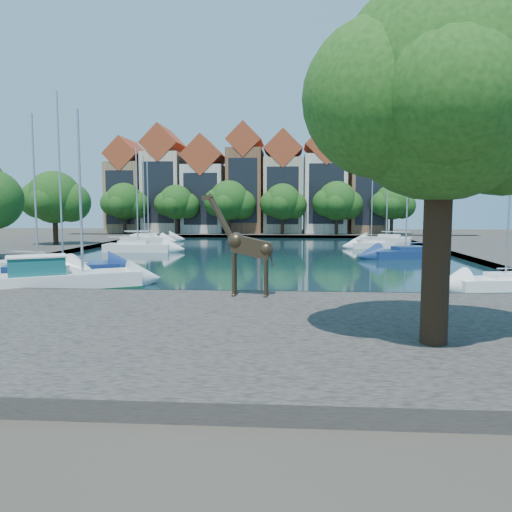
{
  "coord_description": "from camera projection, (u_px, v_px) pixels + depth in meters",
  "views": [
    {
      "loc": [
        3.21,
        -23.93,
        4.57
      ],
      "look_at": [
        1.64,
        -1.26,
        2.32
      ],
      "focal_mm": 35.0,
      "sensor_mm": 36.0,
      "label": 1
    }
  ],
  "objects": [
    {
      "name": "townhouse_east_mid",
      "position": [
        324.0,
        184.0,
        78.62
      ],
      "size": [
        6.43,
        9.18,
        16.65
      ],
      "color": "beige",
      "rests_on": "far_quay"
    },
    {
      "name": "townhouse_east_inner",
      "position": [
        283.0,
        187.0,
        79.11
      ],
      "size": [
        5.94,
        9.18,
        15.79
      ],
      "color": "tan",
      "rests_on": "far_quay"
    },
    {
      "name": "near_quay",
      "position": [
        198.0,
        330.0,
        17.45
      ],
      "size": [
        50.0,
        14.0,
        0.5
      ],
      "primitive_type": "cube",
      "color": "#4F4B44",
      "rests_on": "ground"
    },
    {
      "name": "townhouse_west_inner",
      "position": [
        205.0,
        189.0,
        80.0
      ],
      "size": [
        6.43,
        9.18,
        15.15
      ],
      "color": "beige",
      "rests_on": "far_quay"
    },
    {
      "name": "sailboat_left_e",
      "position": [
        145.0,
        238.0,
        62.39
      ],
      "size": [
        6.12,
        2.97,
        10.79
      ],
      "color": "white",
      "rests_on": "water_basin"
    },
    {
      "name": "far_tree_west",
      "position": [
        177.0,
        203.0,
        75.01
      ],
      "size": [
        6.76,
        5.2,
        7.36
      ],
      "color": "#332114",
      "rests_on": "far_quay"
    },
    {
      "name": "far_tree_far_west",
      "position": [
        125.0,
        203.0,
        75.55
      ],
      "size": [
        7.28,
        5.6,
        7.68
      ],
      "color": "#332114",
      "rests_on": "far_quay"
    },
    {
      "name": "motorsailer",
      "position": [
        60.0,
        276.0,
        26.83
      ],
      "size": [
        7.95,
        5.83,
        9.66
      ],
      "color": "white",
      "rests_on": "water_basin"
    },
    {
      "name": "far_tree_far_east",
      "position": [
        393.0,
        203.0,
        72.81
      ],
      "size": [
        6.76,
        5.2,
        7.36
      ],
      "color": "#332114",
      "rests_on": "far_quay"
    },
    {
      "name": "giraffe_statue",
      "position": [
        246.0,
        246.0,
        22.61
      ],
      "size": [
        3.25,
        0.71,
        4.64
      ],
      "color": "#392B1C",
      "rests_on": "near_quay"
    },
    {
      "name": "water_basin",
      "position": [
        257.0,
        254.0,
        48.25
      ],
      "size": [
        38.0,
        50.0,
        0.08
      ],
      "primitive_type": "cube",
      "color": "black",
      "rests_on": "ground"
    },
    {
      "name": "far_tree_mid_east",
      "position": [
        283.0,
        203.0,
        73.9
      ],
      "size": [
        7.02,
        5.4,
        7.52
      ],
      "color": "#332114",
      "rests_on": "far_quay"
    },
    {
      "name": "sailboat_left_c",
      "position": [
        138.0,
        246.0,
        49.86
      ],
      "size": [
        6.6,
        2.31,
        10.38
      ],
      "color": "silver",
      "rests_on": "water_basin"
    },
    {
      "name": "sailboat_left_b",
      "position": [
        63.0,
        266.0,
        33.43
      ],
      "size": [
        7.57,
        4.73,
        11.94
      ],
      "color": "navy",
      "rests_on": "water_basin"
    },
    {
      "name": "side_tree_left_far",
      "position": [
        55.0,
        199.0,
        53.19
      ],
      "size": [
        7.28,
        5.6,
        7.88
      ],
      "color": "#332114",
      "rests_on": "left_quay"
    },
    {
      "name": "sailboat_right_a",
      "position": [
        506.0,
        280.0,
        27.31
      ],
      "size": [
        6.14,
        3.15,
        9.69
      ],
      "color": "white",
      "rests_on": "water_basin"
    },
    {
      "name": "sailboat_left_d",
      "position": [
        149.0,
        237.0,
        64.09
      ],
      "size": [
        6.88,
        4.24,
        10.39
      ],
      "color": "silver",
      "rests_on": "water_basin"
    },
    {
      "name": "townhouse_east_end",
      "position": [
        366.0,
        190.0,
        78.27
      ],
      "size": [
        5.44,
        9.18,
        14.43
      ],
      "color": "brown",
      "rests_on": "far_quay"
    },
    {
      "name": "sailboat_right_c",
      "position": [
        371.0,
        243.0,
        54.33
      ],
      "size": [
        4.98,
        2.85,
        9.89
      ],
      "color": "white",
      "rests_on": "water_basin"
    },
    {
      "name": "far_tree_east",
      "position": [
        338.0,
        202.0,
        73.34
      ],
      "size": [
        7.54,
        5.8,
        7.84
      ],
      "color": "#332114",
      "rests_on": "far_quay"
    },
    {
      "name": "far_quay",
      "position": [
        270.0,
        234.0,
        79.99
      ],
      "size": [
        60.0,
        16.0,
        0.5
      ],
      "primitive_type": "cube",
      "color": "#4F4B44",
      "rests_on": "ground"
    },
    {
      "name": "plane_tree",
      "position": [
        446.0,
        97.0,
        14.2
      ],
      "size": [
        8.32,
        6.4,
        10.62
      ],
      "color": "#332114",
      "rests_on": "near_quay"
    },
    {
      "name": "townhouse_west_end",
      "position": [
        129.0,
        189.0,
        80.86
      ],
      "size": [
        5.44,
        9.18,
        14.93
      ],
      "color": "#8D6E4D",
      "rests_on": "far_quay"
    },
    {
      "name": "townhouse_west_mid",
      "position": [
        165.0,
        184.0,
        80.36
      ],
      "size": [
        5.94,
        9.18,
        16.79
      ],
      "color": "beige",
      "rests_on": "far_quay"
    },
    {
      "name": "left_quay",
      "position": [
        9.0,
        250.0,
        49.94
      ],
      "size": [
        14.0,
        52.0,
        0.5
      ],
      "primitive_type": "cube",
      "color": "#4F4B44",
      "rests_on": "ground"
    },
    {
      "name": "townhouse_center",
      "position": [
        246.0,
        183.0,
        79.46
      ],
      "size": [
        5.44,
        9.18,
        16.93
      ],
      "color": "brown",
      "rests_on": "far_quay"
    },
    {
      "name": "sailboat_right_d",
      "position": [
        386.0,
        238.0,
        61.42
      ],
      "size": [
        6.28,
        3.89,
        9.5
      ],
      "color": "silver",
      "rests_on": "water_basin"
    },
    {
      "name": "far_tree_mid_west",
      "position": [
        230.0,
        202.0,
        74.44
      ],
      "size": [
        7.8,
        6.0,
        8.0
      ],
      "color": "#332114",
      "rests_on": "far_quay"
    },
    {
      "name": "sailboat_right_b",
      "position": [
        406.0,
        252.0,
        43.72
      ],
      "size": [
        6.94,
        4.37,
        11.33
      ],
      "color": "navy",
      "rests_on": "water_basin"
    },
    {
      "name": "sailboat_left_a",
      "position": [
        38.0,
        265.0,
        33.53
      ],
      "size": [
        7.06,
        4.24,
        10.57
      ],
      "color": "silver",
      "rests_on": "water_basin"
    },
    {
      "name": "ground",
      "position": [
        224.0,
        300.0,
        24.42
      ],
      "size": [
        160.0,
        160.0,
        0.0
      ],
      "primitive_type": "plane",
      "color": "#38332B",
      "rests_on": "ground"
    }
  ]
}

